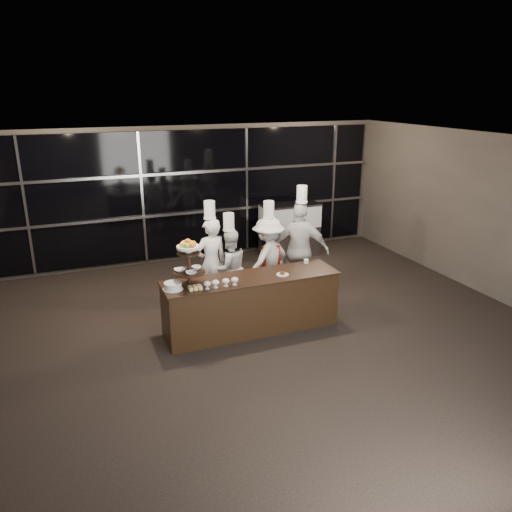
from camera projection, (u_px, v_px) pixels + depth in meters
name	position (u px, v px, depth m)	size (l,w,h in m)	color
room	(292.00, 262.00, 6.81)	(10.00, 10.00, 10.00)	black
window_wall	(196.00, 194.00, 11.14)	(8.60, 0.10, 2.80)	black
buffet_counter	(251.00, 303.00, 8.03)	(2.84, 0.74, 0.92)	black
display_stand	(189.00, 260.00, 7.40)	(0.48, 0.48, 0.74)	black
compotes	(221.00, 282.00, 7.46)	(0.55, 0.11, 0.12)	silver
layer_cake	(173.00, 286.00, 7.38)	(0.30, 0.30, 0.11)	white
pastry_squares	(195.00, 288.00, 7.39)	(0.20, 0.12, 0.05)	#F8D179
small_plate	(282.00, 274.00, 7.97)	(0.20, 0.20, 0.05)	white
chef_cup	(306.00, 261.00, 8.48)	(0.08, 0.08, 0.07)	white
display_case	(290.00, 227.00, 11.56)	(1.36, 0.59, 1.24)	#A5A5AA
chef_a	(211.00, 262.00, 8.75)	(0.66, 0.49, 1.95)	white
chef_b	(229.00, 267.00, 8.88)	(0.73, 0.59, 1.71)	silver
chef_c	(268.00, 259.00, 9.07)	(1.17, 0.96, 1.88)	silver
chef_d	(300.00, 250.00, 9.19)	(1.14, 0.95, 2.12)	silver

